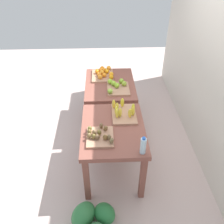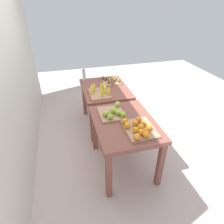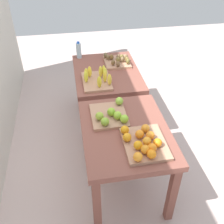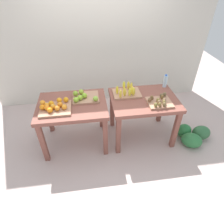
# 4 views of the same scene
# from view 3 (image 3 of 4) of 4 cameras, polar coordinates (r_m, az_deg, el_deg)

# --- Properties ---
(ground_plane) EXTENTS (8.00, 8.00, 0.00)m
(ground_plane) POSITION_cam_3_polar(r_m,az_deg,el_deg) (3.39, 0.51, -7.60)
(ground_plane) COLOR #C4ADA7
(display_table_left) EXTENTS (1.04, 0.80, 0.78)m
(display_table_left) POSITION_cam_3_polar(r_m,az_deg,el_deg) (2.53, 2.86, -5.76)
(display_table_left) COLOR brown
(display_table_left) RESTS_ON ground_plane
(display_table_right) EXTENTS (1.04, 0.80, 0.78)m
(display_table_right) POSITION_cam_3_polar(r_m,az_deg,el_deg) (3.42, -1.11, 7.00)
(display_table_right) COLOR brown
(display_table_right) RESTS_ON ground_plane
(orange_bin) EXTENTS (0.45, 0.38, 0.11)m
(orange_bin) POSITION_cam_3_polar(r_m,az_deg,el_deg) (2.28, 6.81, -6.51)
(orange_bin) COLOR tan
(orange_bin) RESTS_ON display_table_left
(apple_bin) EXTENTS (0.41, 0.35, 0.11)m
(apple_bin) POSITION_cam_3_polar(r_m,az_deg,el_deg) (2.56, -0.32, -0.61)
(apple_bin) COLOR tan
(apple_bin) RESTS_ON display_table_left
(banana_crate) EXTENTS (0.44, 0.32, 0.17)m
(banana_crate) POSITION_cam_3_polar(r_m,az_deg,el_deg) (3.10, -3.17, 7.06)
(banana_crate) COLOR tan
(banana_crate) RESTS_ON display_table_right
(kiwi_bin) EXTENTS (0.36, 0.33, 0.10)m
(kiwi_bin) POSITION_cam_3_polar(r_m,az_deg,el_deg) (3.53, 1.16, 10.86)
(kiwi_bin) COLOR tan
(kiwi_bin) RESTS_ON display_table_right
(water_bottle) EXTENTS (0.07, 0.07, 0.23)m
(water_bottle) POSITION_cam_3_polar(r_m,az_deg,el_deg) (3.68, -7.12, 12.95)
(water_bottle) COLOR silver
(water_bottle) RESTS_ON display_table_right
(watermelon_pile) EXTENTS (0.62, 0.61, 0.25)m
(watermelon_pile) POSITION_cam_3_polar(r_m,az_deg,el_deg) (4.46, 0.56, 6.76)
(watermelon_pile) COLOR #2F643A
(watermelon_pile) RESTS_ON ground_plane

